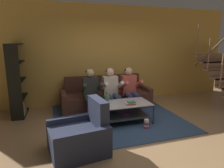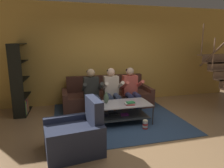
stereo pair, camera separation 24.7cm
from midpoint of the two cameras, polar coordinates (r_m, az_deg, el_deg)
The scene contains 13 objects.
ground at distance 4.22m, azimuth 9.32°, elevation -13.98°, with size 16.80×16.80×0.00m, color #A17A52.
back_partition at distance 6.13m, azimuth 0.32°, elevation 8.41°, with size 8.40×0.12×2.90m, color gold.
couch at distance 5.71m, azimuth -0.08°, elevation -3.72°, with size 2.50×0.86×0.87m.
person_seated_left at distance 5.03m, azimuth -4.39°, elevation -1.83°, with size 0.50×0.58×1.17m.
person_seated_middle at distance 5.15m, azimuth 1.37°, elevation -1.49°, with size 0.50×0.58×1.17m.
person_seated_right at distance 5.31m, azimuth 6.82°, elevation -1.16°, with size 0.50×0.58×1.17m.
coffee_table at distance 4.63m, azimuth 4.13°, elevation -7.33°, with size 1.29×0.69×0.46m.
area_rug at distance 5.15m, azimuth 2.24°, elevation -8.85°, with size 3.00×3.14×0.01m.
vase at distance 4.54m, azimuth -0.12°, elevation -4.06°, with size 0.11×0.11×0.26m.
book_stack at distance 4.50m, azimuth 6.80°, elevation -5.50°, with size 0.24×0.21×0.07m.
bookshelf at distance 5.63m, azimuth -23.70°, elevation -0.52°, with size 0.34×1.10×1.79m.
armchair at distance 3.53m, azimuth -8.27°, elevation -14.37°, with size 1.00×0.92×0.90m.
popcorn_tub at distance 4.43m, azimuth 11.08°, elevation -11.25°, with size 0.11×0.11×0.21m.
Camera 2 is at (-1.48, -3.48, 1.85)m, focal length 32.00 mm.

